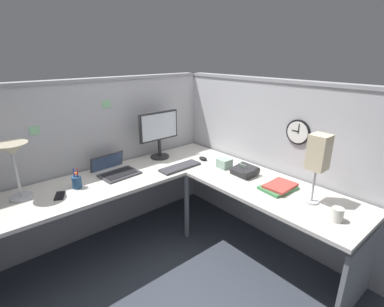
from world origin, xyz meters
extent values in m
plane|color=#383D47|center=(0.00, 0.00, 0.00)|extent=(6.80, 6.80, 0.00)
cube|color=#B2B2B7|center=(-0.36, 0.87, 0.78)|extent=(2.57, 0.10, 1.55)
cube|color=#939399|center=(-0.36, 0.87, 1.56)|extent=(2.57, 0.12, 0.03)
cube|color=#B2B2B7|center=(0.87, -0.27, 0.78)|extent=(0.10, 2.37, 1.55)
cube|color=#939399|center=(0.87, -0.27, 1.56)|extent=(0.12, 2.37, 0.03)
cube|color=beige|center=(-0.38, 0.47, 0.71)|extent=(2.35, 0.66, 0.03)
cube|color=beige|center=(0.47, -0.60, 0.71)|extent=(0.66, 1.49, 0.03)
cylinder|color=slate|center=(0.16, 0.16, 0.35)|extent=(0.05, 0.05, 0.70)
cube|color=slate|center=(0.47, -1.33, 0.35)|extent=(0.58, 0.03, 0.60)
cylinder|color=#232326|center=(0.18, 0.64, 0.74)|extent=(0.20, 0.20, 0.02)
cylinder|color=#232326|center=(0.18, 0.64, 0.84)|extent=(0.04, 0.04, 0.20)
cube|color=#232326|center=(0.18, 0.64, 1.08)|extent=(0.46, 0.04, 0.30)
cube|color=silver|center=(0.18, 0.62, 1.08)|extent=(0.42, 0.01, 0.26)
cube|color=#38383D|center=(-0.37, 0.49, 0.74)|extent=(0.36, 0.27, 0.02)
cube|color=black|center=(-0.37, 0.49, 0.75)|extent=(0.30, 0.20, 0.00)
cube|color=#38383D|center=(-0.39, 0.72, 0.77)|extent=(0.34, 0.10, 0.22)
cube|color=#384C72|center=(-0.39, 0.71, 0.77)|extent=(0.31, 0.08, 0.18)
cube|color=#38383D|center=(0.16, 0.26, 0.74)|extent=(0.43, 0.15, 0.02)
ellipsoid|color=black|center=(0.48, 0.28, 0.75)|extent=(0.06, 0.10, 0.03)
cylinder|color=#B7BABF|center=(-1.16, 0.59, 0.74)|extent=(0.17, 0.17, 0.02)
cylinder|color=#B7BABF|center=(-1.16, 0.59, 0.93)|extent=(0.02, 0.02, 0.38)
cone|color=#B2A88C|center=(-1.16, 0.59, 1.13)|extent=(0.24, 0.24, 0.09)
cylinder|color=navy|center=(-0.76, 0.48, 0.78)|extent=(0.08, 0.08, 0.10)
cylinder|color=#1E1EB2|center=(-0.77, 0.49, 0.84)|extent=(0.01, 0.02, 0.13)
cylinder|color=#B21E1E|center=(-0.75, 0.47, 0.84)|extent=(0.01, 0.02, 0.13)
cylinder|color=#D8591E|center=(-0.76, 0.49, 0.85)|extent=(0.03, 0.03, 0.01)
cube|color=black|center=(-0.92, 0.42, 0.73)|extent=(0.12, 0.16, 0.01)
cube|color=#232326|center=(0.51, -0.25, 0.77)|extent=(0.20, 0.21, 0.10)
cube|color=#8CA58C|center=(0.51, -0.22, 0.80)|extent=(0.02, 0.09, 0.04)
cube|color=#232326|center=(0.51, -0.34, 0.79)|extent=(0.19, 0.05, 0.04)
cube|color=#3F7F4C|center=(0.49, -0.63, 0.74)|extent=(0.30, 0.24, 0.02)
cube|color=#BF3F38|center=(0.51, -0.64, 0.76)|extent=(0.27, 0.20, 0.02)
cylinder|color=#B7BABF|center=(0.50, -0.92, 0.74)|extent=(0.11, 0.11, 0.01)
cylinder|color=#B7BABF|center=(0.50, -0.92, 0.87)|extent=(0.02, 0.02, 0.27)
cube|color=beige|center=(0.50, -0.92, 1.13)|extent=(0.13, 0.13, 0.26)
cylinder|color=silver|center=(0.38, -1.15, 0.78)|extent=(0.08, 0.08, 0.10)
cube|color=#8CAD99|center=(0.50, -0.01, 0.78)|extent=(0.12, 0.12, 0.09)
cylinder|color=black|center=(0.82, -0.57, 1.15)|extent=(0.03, 0.22, 0.22)
cylinder|color=white|center=(0.80, -0.57, 1.15)|extent=(0.00, 0.19, 0.19)
cube|color=black|center=(0.80, -0.55, 1.16)|extent=(0.00, 0.06, 0.01)
cube|color=black|center=(0.80, -0.58, 1.19)|extent=(0.00, 0.01, 0.08)
cube|color=#8CCC99|center=(-0.94, 0.82, 1.19)|extent=(0.07, 0.00, 0.07)
cube|color=#8CCC99|center=(-0.29, 0.82, 1.34)|extent=(0.08, 0.00, 0.07)
camera|label=1|loc=(-1.43, -1.78, 1.80)|focal=26.58mm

